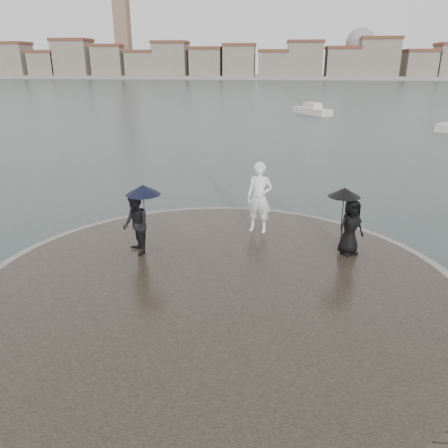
# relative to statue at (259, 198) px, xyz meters

# --- Properties ---
(ground) EXTENTS (400.00, 400.00, 0.00)m
(ground) POSITION_rel_statue_xyz_m (-0.87, -7.21, -1.51)
(ground) COLOR #2B3835
(ground) RESTS_ON ground
(kerb_ring) EXTENTS (12.50, 12.50, 0.32)m
(kerb_ring) POSITION_rel_statue_xyz_m (-0.87, -3.71, -1.35)
(kerb_ring) COLOR gray
(kerb_ring) RESTS_ON ground
(quay_tip) EXTENTS (11.90, 11.90, 0.36)m
(quay_tip) POSITION_rel_statue_xyz_m (-0.87, -3.71, -1.33)
(quay_tip) COLOR #2D261E
(quay_tip) RESTS_ON ground
(statue) EXTENTS (0.94, 0.72, 2.29)m
(statue) POSITION_rel_statue_xyz_m (0.00, 0.00, 0.00)
(statue) COLOR white
(statue) RESTS_ON quay_tip
(visitor_left) EXTENTS (1.28, 1.15, 2.04)m
(visitor_left) POSITION_rel_statue_xyz_m (-3.38, -2.17, -0.04)
(visitor_left) COLOR black
(visitor_left) RESTS_ON quay_tip
(visitor_right) EXTENTS (1.19, 0.99, 1.95)m
(visitor_right) POSITION_rel_statue_xyz_m (2.61, -1.51, -0.08)
(visitor_right) COLOR black
(visitor_right) RESTS_ON quay_tip
(far_skyline) EXTENTS (260.00, 20.00, 37.00)m
(far_skyline) POSITION_rel_statue_xyz_m (-7.17, 153.50, 4.10)
(far_skyline) COLOR gray
(far_skyline) RESTS_ON ground
(boats) EXTENTS (16.73, 16.65, 1.50)m
(boats) POSITION_rel_statue_xyz_m (10.72, 33.33, -1.13)
(boats) COLOR silver
(boats) RESTS_ON ground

